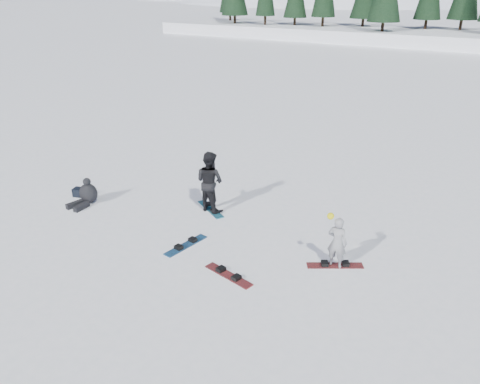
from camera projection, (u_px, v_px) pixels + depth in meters
name	position (u px, v px, depth m)	size (l,w,h in m)	color
ground	(279.00, 256.00, 13.00)	(420.00, 420.00, 0.00)	white
snowboarder_woman	(337.00, 242.00, 12.23)	(0.56, 0.39, 1.59)	#98989C
snowboarder_man	(210.00, 181.00, 15.25)	(0.99, 0.77, 2.04)	black
seated_rider	(87.00, 194.00, 15.97)	(0.69, 1.10, 0.92)	black
gear_bag	(80.00, 192.00, 16.59)	(0.45, 0.30, 0.30)	black
snowboard_woman	(335.00, 266.00, 12.53)	(1.50, 0.28, 0.03)	maroon
snowboard_man	(210.00, 209.00, 15.66)	(1.50, 0.28, 0.03)	#186B85
snowboard_loose_b	(228.00, 275.00, 12.10)	(1.50, 0.28, 0.03)	maroon
snowboard_loose_a	(186.00, 245.00, 13.49)	(1.50, 0.28, 0.03)	navy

